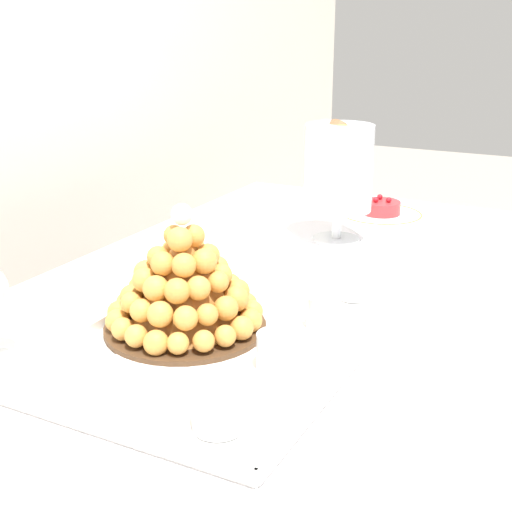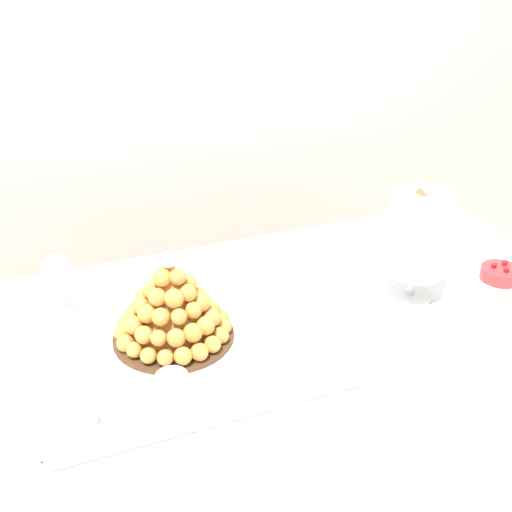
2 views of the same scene
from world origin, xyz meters
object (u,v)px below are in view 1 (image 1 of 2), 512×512
dessert_cup_left (218,411)px  dessert_cup_centre (323,314)px  dessert_cup_mid_left (278,353)px  macaron_goblet (339,169)px  croquembouche (184,284)px  serving_tray (234,336)px  fruit_tart_plate (381,211)px  dessert_cup_mid_right (353,285)px

dessert_cup_left → dessert_cup_centre: size_ratio=1.14×
dessert_cup_mid_left → macaron_goblet: macaron_goblet is taller
croquembouche → serving_tray: bearing=-75.7°
macaron_goblet → fruit_tart_plate: macaron_goblet is taller
dessert_cup_left → dessert_cup_mid_right: bearing=-0.0°
dessert_cup_left → fruit_tart_plate: size_ratio=0.30×
dessert_cup_mid_left → dessert_cup_left: bearing=-179.5°
dessert_cup_centre → serving_tray: bearing=125.8°
dessert_cup_left → dessert_cup_mid_left: bearing=0.5°
croquembouche → macaron_goblet: 0.57m
dessert_cup_mid_left → dessert_cup_centre: bearing=-1.8°
dessert_cup_centre → fruit_tart_plate: dessert_cup_centre is taller
serving_tray → dessert_cup_left: (-0.24, -0.11, 0.03)m
dessert_cup_centre → fruit_tart_plate: 0.72m
dessert_cup_mid_left → fruit_tart_plate: dessert_cup_mid_left is taller
macaron_goblet → dessert_cup_left: bearing=-168.8°
serving_tray → dessert_cup_mid_left: bearing=-123.2°
dessert_cup_mid_left → fruit_tart_plate: (0.86, 0.13, -0.02)m
serving_tray → croquembouche: size_ratio=2.48×
croquembouche → dessert_cup_mid_right: (0.25, -0.19, -0.05)m
dessert_cup_centre → dessert_cup_mid_right: 0.14m
dessert_cup_left → dessert_cup_mid_left: dessert_cup_mid_left is taller
macaron_goblet → serving_tray: bearing=-175.3°
dessert_cup_mid_left → dessert_cup_mid_right: bearing=-0.3°
dessert_cup_centre → dessert_cup_mid_right: bearing=1.3°
dessert_cup_left → macaron_goblet: macaron_goblet is taller
dessert_cup_left → dessert_cup_centre: 0.32m
dessert_cup_left → fruit_tart_plate: dessert_cup_left is taller
dessert_cup_left → fruit_tart_plate: (1.03, 0.13, -0.02)m
dessert_cup_left → macaron_goblet: 0.81m
dessert_cup_centre → macaron_goblet: macaron_goblet is taller
serving_tray → croquembouche: 0.11m
croquembouche → dessert_cup_mid_right: croquembouche is taller
croquembouche → dessert_cup_mid_left: (-0.05, -0.19, -0.05)m
dessert_cup_mid_left → macaron_goblet: bearing=14.0°
dessert_cup_mid_left → macaron_goblet: (0.62, 0.15, 0.13)m
croquembouche → dessert_cup_left: (-0.22, -0.19, -0.05)m
croquembouche → dessert_cup_centre: (0.10, -0.19, -0.05)m
croquembouche → macaron_goblet: (0.57, -0.03, 0.08)m
serving_tray → dessert_cup_left: dessert_cup_left is taller
fruit_tart_plate → dessert_cup_left: bearing=-172.8°
macaron_goblet → fruit_tart_plate: size_ratio=1.29×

